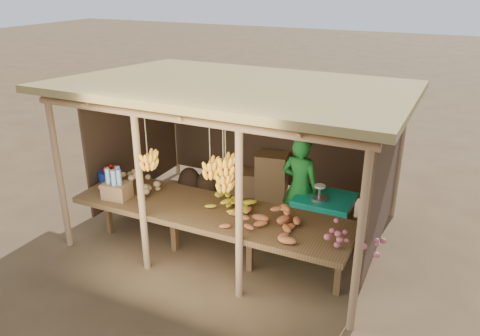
% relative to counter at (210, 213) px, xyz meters
% --- Properties ---
extents(ground, '(60.00, 60.00, 0.00)m').
position_rel_counter_xyz_m(ground, '(-0.00, 0.95, -0.74)').
color(ground, brown).
rests_on(ground, ground).
extents(stall_structure, '(4.70, 3.50, 2.43)m').
position_rel_counter_xyz_m(stall_structure, '(-0.00, 0.99, 1.18)').
color(stall_structure, '#A27A53').
rests_on(stall_structure, ground).
extents(counter, '(3.90, 1.05, 0.80)m').
position_rel_counter_xyz_m(counter, '(0.00, 0.00, 0.00)').
color(counter, brown).
rests_on(counter, ground).
extents(potato_heap, '(1.09, 0.90, 0.36)m').
position_rel_counter_xyz_m(potato_heap, '(-1.37, 0.04, 0.24)').
color(potato_heap, '#95794D').
rests_on(potato_heap, counter).
extents(sweet_potato_heap, '(1.02, 0.73, 0.36)m').
position_rel_counter_xyz_m(sweet_potato_heap, '(0.85, -0.12, 0.24)').
color(sweet_potato_heap, '#AE592C').
rests_on(sweet_potato_heap, counter).
extents(onion_heap, '(0.88, 0.71, 0.35)m').
position_rel_counter_xyz_m(onion_heap, '(1.90, -0.10, 0.24)').
color(onion_heap, '#B0555D').
rests_on(onion_heap, counter).
extents(banana_pile, '(0.60, 0.39, 0.35)m').
position_rel_counter_xyz_m(banana_pile, '(0.21, 0.13, 0.23)').
color(banana_pile, gold).
rests_on(banana_pile, counter).
extents(tomato_basin, '(0.37, 0.37, 0.20)m').
position_rel_counter_xyz_m(tomato_basin, '(-1.90, 0.25, 0.14)').
color(tomato_basin, navy).
rests_on(tomato_basin, counter).
extents(bottle_box, '(0.39, 0.32, 0.46)m').
position_rel_counter_xyz_m(bottle_box, '(-1.36, -0.25, 0.24)').
color(bottle_box, olive).
rests_on(bottle_box, counter).
extents(vendor, '(0.63, 0.46, 1.61)m').
position_rel_counter_xyz_m(vendor, '(0.88, 1.17, 0.07)').
color(vendor, '#1B7928').
rests_on(vendor, ground).
extents(tarp_crate, '(0.84, 0.73, 0.99)m').
position_rel_counter_xyz_m(tarp_crate, '(1.28, 1.13, -0.33)').
color(tarp_crate, brown).
rests_on(tarp_crate, ground).
extents(carton_stack, '(1.19, 0.53, 0.85)m').
position_rel_counter_xyz_m(carton_stack, '(-0.14, 2.15, -0.36)').
color(carton_stack, olive).
rests_on(carton_stack, ground).
extents(burlap_sacks, '(0.80, 0.42, 0.57)m').
position_rel_counter_xyz_m(burlap_sacks, '(-1.25, 1.80, -0.49)').
color(burlap_sacks, '#493322').
rests_on(burlap_sacks, ground).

